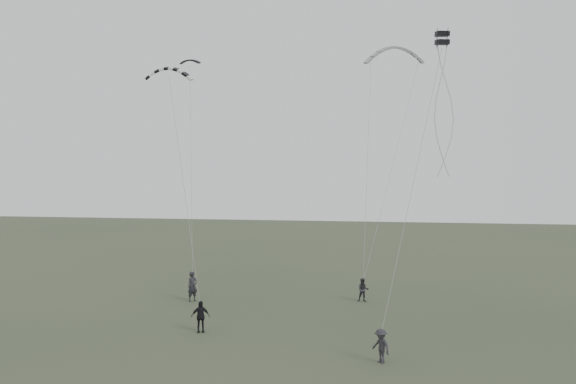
% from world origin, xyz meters
% --- Properties ---
extents(ground, '(140.00, 140.00, 0.00)m').
position_xyz_m(ground, '(0.00, 0.00, 0.00)').
color(ground, '#35442B').
rests_on(ground, ground).
extents(flyer_left, '(0.83, 0.85, 1.97)m').
position_xyz_m(flyer_left, '(-5.55, 7.07, 0.98)').
color(flyer_left, '#222228').
rests_on(flyer_left, ground).
extents(flyer_right, '(0.77, 0.62, 1.54)m').
position_xyz_m(flyer_right, '(5.59, 8.91, 0.77)').
color(flyer_right, '#28292E').
rests_on(flyer_right, ground).
extents(flyer_center, '(1.06, 0.75, 1.68)m').
position_xyz_m(flyer_center, '(-2.73, 0.29, 0.84)').
color(flyer_center, black).
rests_on(flyer_center, ground).
extents(flyer_far, '(1.10, 1.11, 1.53)m').
position_xyz_m(flyer_far, '(6.81, -2.99, 0.77)').
color(flyer_far, '#28282D').
rests_on(flyer_far, ground).
extents(kite_dark_small, '(1.48, 0.59, 0.58)m').
position_xyz_m(kite_dark_small, '(-7.00, 10.90, 16.66)').
color(kite_dark_small, black).
rests_on(kite_dark_small, flyer_left).
extents(kite_pale_large, '(4.67, 2.17, 1.99)m').
position_xyz_m(kite_pale_large, '(7.65, 15.18, 17.95)').
color(kite_pale_large, '#9EA1A3').
rests_on(kite_pale_large, flyer_right).
extents(kite_striped, '(3.00, 1.68, 1.29)m').
position_xyz_m(kite_striped, '(-6.05, 4.44, 14.87)').
color(kite_striped, black).
rests_on(kite_striped, flyer_center).
extents(kite_box, '(0.79, 0.85, 0.78)m').
position_xyz_m(kite_box, '(9.91, 2.79, 15.67)').
color(kite_box, black).
rests_on(kite_box, flyer_far).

